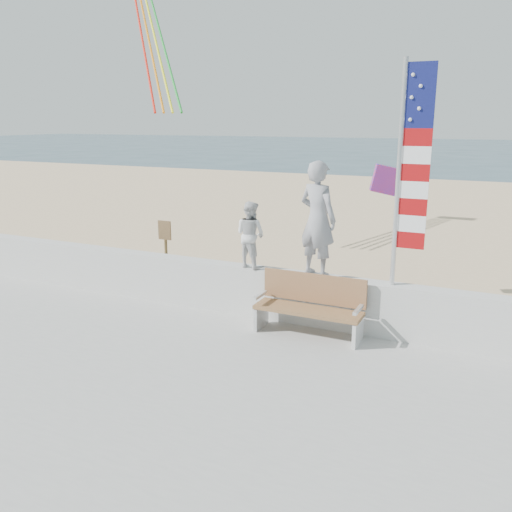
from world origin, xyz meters
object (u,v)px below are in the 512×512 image
(child, at_px, (250,234))
(flag, at_px, (408,166))
(bench, at_px, (310,305))
(adult, at_px, (318,219))

(child, bearing_deg, flag, -164.35)
(child, distance_m, flag, 2.98)
(child, distance_m, bench, 1.71)
(adult, distance_m, child, 1.31)
(adult, bearing_deg, flag, -159.83)
(adult, relative_size, child, 1.63)
(child, height_order, bench, child)
(bench, distance_m, flag, 2.71)
(adult, height_order, flag, flag)
(child, relative_size, flag, 0.34)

